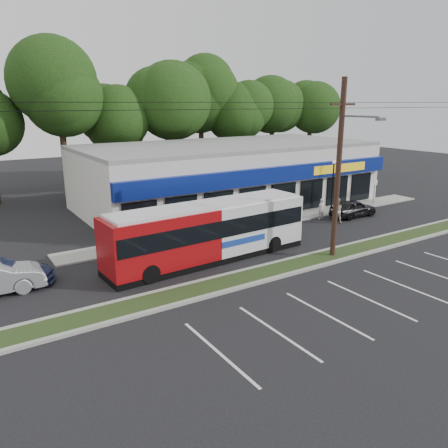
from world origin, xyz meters
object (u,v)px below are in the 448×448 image
Objects in this scene: pedestrian_a at (321,209)px; pedestrian_b at (337,211)px; sign_post at (375,187)px; lamp_post at (333,180)px; car_blue at (1,274)px; utility_pole at (338,164)px; metrobus at (209,230)px; car_dark at (353,208)px.

pedestrian_b reaches higher than pedestrian_a.
lamp_post is at bearing 177.42° from sign_post.
lamp_post is 24.94m from car_blue.
sign_post is 1.18× the size of pedestrian_b.
lamp_post is 3.92m from pedestrian_b.
car_blue is (-24.76, -2.20, -1.97)m from lamp_post.
utility_pole is 11.76× the size of lamp_post.
metrobus is 12.29m from pedestrian_a.
sign_post reaches higher than car_dark.
pedestrian_b is (-7.28, -2.45, -0.62)m from sign_post.
sign_post is 0.18× the size of metrobus.
metrobus is at bearing 41.49° from pedestrian_b.
pedestrian_a reaches higher than car_blue.
utility_pole reaches higher than pedestrian_b.
utility_pole is 9.04m from pedestrian_b.
lamp_post is (8.17, 7.87, -2.74)m from utility_pole.
lamp_post is 1.91× the size of sign_post.
lamp_post is 2.90m from car_dark.
metrobus is (-19.28, -4.07, 0.19)m from sign_post.
lamp_post reaches higher than pedestrian_b.
car_dark is 2.55m from pedestrian_b.
metrobus reaches higher than car_blue.
metrobus is at bearing -163.24° from lamp_post.
car_blue is 2.59× the size of pedestrian_b.
utility_pole is at bearing 125.35° from car_dark.
utility_pole is 11.67m from lamp_post.
lamp_post is 14.94m from metrobus.
car_dark is (-4.81, -1.88, -0.87)m from sign_post.
metrobus reaches higher than car_dark.
car_dark is 2.75m from pedestrian_a.
utility_pole is at bearing 41.41° from pedestrian_a.
pedestrian_a is (11.87, 3.06, -0.93)m from metrobus.
car_dark is at bearing -84.86° from lamp_post.
metrobus is at bearing -168.07° from sign_post.
lamp_post is at bearing -72.20° from car_blue.
lamp_post is at bearing -160.58° from pedestrian_a.
car_dark is at bearing 153.81° from pedestrian_a.
pedestrian_a reaches higher than car_dark.
car_blue is at bearing -5.19° from pedestrian_a.
sign_post is (5.00, -0.23, -1.12)m from lamp_post.
sign_post is 7.71m from pedestrian_b.
car_dark is at bearing -77.07° from car_blue.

